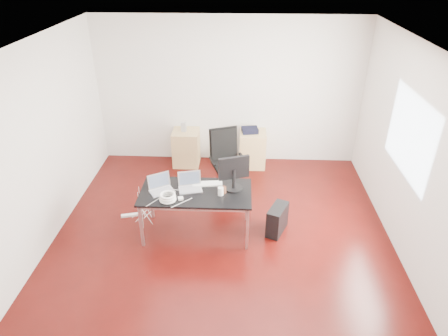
{
  "coord_description": "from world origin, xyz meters",
  "views": [
    {
      "loc": [
        0.25,
        -4.76,
        3.82
      ],
      "look_at": [
        0.0,
        0.55,
        0.85
      ],
      "focal_mm": 32.0,
      "sensor_mm": 36.0,
      "label": 1
    }
  ],
  "objects_px": {
    "office_chair": "(226,158)",
    "filing_cabinet_left": "(186,148)",
    "pc_tower": "(277,219)",
    "filing_cabinet_right": "(252,149)",
    "desk": "(196,195)"
  },
  "relations": [
    {
      "from": "pc_tower",
      "to": "filing_cabinet_right",
      "type": "bearing_deg",
      "value": 123.71
    },
    {
      "from": "desk",
      "to": "filing_cabinet_left",
      "type": "height_order",
      "value": "desk"
    },
    {
      "from": "office_chair",
      "to": "filing_cabinet_left",
      "type": "bearing_deg",
      "value": 113.67
    },
    {
      "from": "filing_cabinet_left",
      "to": "pc_tower",
      "type": "bearing_deg",
      "value": -52.0
    },
    {
      "from": "filing_cabinet_left",
      "to": "desk",
      "type": "bearing_deg",
      "value": -78.64
    },
    {
      "from": "office_chair",
      "to": "filing_cabinet_right",
      "type": "height_order",
      "value": "office_chair"
    },
    {
      "from": "office_chair",
      "to": "filing_cabinet_left",
      "type": "xyz_separation_m",
      "value": [
        -0.82,
        0.87,
        -0.26
      ]
    },
    {
      "from": "desk",
      "to": "pc_tower",
      "type": "distance_m",
      "value": 1.29
    },
    {
      "from": "office_chair",
      "to": "pc_tower",
      "type": "relative_size",
      "value": 2.4
    },
    {
      "from": "pc_tower",
      "to": "filing_cabinet_left",
      "type": "bearing_deg",
      "value": 152.38
    },
    {
      "from": "desk",
      "to": "office_chair",
      "type": "height_order",
      "value": "office_chair"
    },
    {
      "from": "filing_cabinet_left",
      "to": "pc_tower",
      "type": "xyz_separation_m",
      "value": [
        1.64,
        -2.1,
        -0.13
      ]
    },
    {
      "from": "desk",
      "to": "filing_cabinet_left",
      "type": "xyz_separation_m",
      "value": [
        -0.44,
        2.18,
        -0.33
      ]
    },
    {
      "from": "office_chair",
      "to": "pc_tower",
      "type": "distance_m",
      "value": 1.53
    },
    {
      "from": "desk",
      "to": "office_chair",
      "type": "relative_size",
      "value": 1.48
    }
  ]
}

